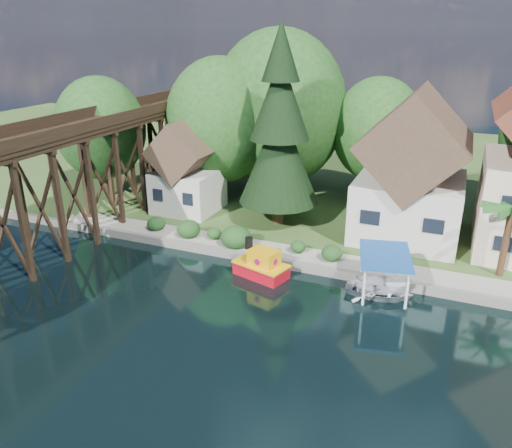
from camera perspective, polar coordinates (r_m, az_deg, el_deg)
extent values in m
plane|color=black|center=(27.77, -2.56, -11.86)|extent=(140.00, 140.00, 0.00)
cube|color=#324E1F|center=(57.79, 11.88, 6.08)|extent=(140.00, 52.00, 0.50)
cube|color=slate|center=(33.10, 9.70, -5.65)|extent=(60.00, 0.40, 0.62)
cube|color=gray|center=(33.86, 13.54, -4.90)|extent=(50.00, 2.60, 0.06)
cube|color=black|center=(35.21, -27.00, 0.45)|extent=(4.00, 0.36, 8.00)
cube|color=black|center=(37.20, -23.39, 2.11)|extent=(4.00, 0.36, 8.00)
cube|color=black|center=(39.35, -20.16, 3.58)|extent=(4.00, 0.36, 8.00)
cube|color=black|center=(41.63, -17.26, 4.89)|extent=(4.00, 0.36, 8.00)
cube|color=black|center=(44.03, -14.66, 6.06)|extent=(4.00, 0.36, 8.00)
cube|color=black|center=(46.52, -12.32, 7.08)|extent=(4.00, 0.36, 8.00)
cube|color=black|center=(49.10, -10.21, 7.99)|extent=(4.00, 0.36, 8.00)
cube|color=black|center=(51.74, -8.31, 8.80)|extent=(4.00, 0.36, 8.00)
cube|color=black|center=(54.45, -6.59, 9.53)|extent=(4.00, 0.36, 8.00)
cube|color=black|center=(39.31, -23.23, 9.27)|extent=(0.35, 44.00, 0.35)
cube|color=black|center=(36.92, -19.33, 9.10)|extent=(0.35, 44.00, 0.35)
cube|color=black|center=(38.04, -21.40, 9.63)|extent=(4.00, 44.00, 0.30)
cube|color=black|center=(39.34, -23.68, 10.49)|extent=(0.12, 44.00, 0.80)
cube|color=black|center=(36.60, -19.20, 10.38)|extent=(0.12, 44.00, 0.80)
cube|color=beige|center=(39.09, 16.95, 1.93)|extent=(7.50, 8.00, 4.50)
cube|color=#463125|center=(37.78, 17.77, 9.00)|extent=(7.64, 8.64, 7.64)
cube|color=black|center=(35.46, 12.88, 0.71)|extent=(1.35, 0.08, 1.00)
cube|color=black|center=(35.10, 19.61, -0.25)|extent=(1.35, 0.08, 1.00)
cube|color=black|center=(35.15, 27.17, 0.51)|extent=(1.53, 0.08, 1.00)
cube|color=beige|center=(43.17, -7.75, 3.84)|extent=(5.00, 5.00, 3.50)
cube|color=#463125|center=(42.23, -7.99, 8.43)|extent=(5.09, 5.40, 5.09)
cube|color=black|center=(41.79, -11.16, 3.27)|extent=(0.90, 0.08, 1.00)
cube|color=black|center=(40.36, -7.83, 2.82)|extent=(0.90, 0.08, 1.00)
cylinder|color=#382314|center=(46.35, -3.93, 5.88)|extent=(0.50, 0.50, 4.50)
ellipsoid|color=#184418|center=(45.30, -4.08, 11.67)|extent=(4.40, 4.40, 5.06)
cylinder|color=#382314|center=(48.31, 2.47, 6.84)|extent=(0.50, 0.50, 4.95)
ellipsoid|color=#184418|center=(47.25, 2.58, 12.98)|extent=(5.00, 5.00, 5.75)
cylinder|color=#382314|center=(47.20, 13.24, 5.35)|extent=(0.50, 0.50, 4.05)
ellipsoid|color=#184418|center=(46.22, 13.70, 10.44)|extent=(4.00, 4.00, 4.60)
cylinder|color=#382314|center=(48.49, -16.77, 5.43)|extent=(0.50, 0.50, 4.05)
ellipsoid|color=#184418|center=(47.54, -17.33, 10.38)|extent=(4.00, 4.00, 4.60)
ellipsoid|color=#1A4017|center=(37.77, -7.72, -0.39)|extent=(1.98, 1.98, 1.53)
ellipsoid|color=#1A4017|center=(37.17, -4.80, -0.92)|extent=(1.54, 1.54, 1.19)
ellipsoid|color=#1A4017|center=(35.84, -2.33, -1.30)|extent=(2.20, 2.20, 1.70)
ellipsoid|color=#1A4017|center=(39.47, -11.34, 0.22)|extent=(1.76, 1.76, 1.36)
ellipsoid|color=#1A4017|center=(34.96, 4.82, -2.44)|extent=(1.54, 1.54, 1.19)
ellipsoid|color=#1A4017|center=(34.06, 8.67, -3.14)|extent=(1.76, 1.76, 1.36)
cylinder|color=#382314|center=(39.92, 2.57, 2.02)|extent=(0.85, 0.85, 2.83)
cone|color=black|center=(38.70, 2.68, 7.95)|extent=(6.23, 6.23, 7.55)
cone|color=black|center=(37.92, 2.79, 14.20)|extent=(4.53, 4.53, 6.14)
cone|color=black|center=(37.63, 2.89, 19.20)|extent=(2.83, 2.83, 4.25)
cylinder|color=#382314|center=(34.84, 26.58, -2.11)|extent=(0.43, 0.43, 4.27)
ellipsoid|color=#18491C|center=(34.06, 27.23, 1.48)|extent=(3.78, 3.78, 0.97)
cube|color=#B60C1A|center=(32.88, 0.59, -5.34)|extent=(3.77, 2.68, 0.91)
cube|color=#F0AB0C|center=(32.66, 0.59, -4.58)|extent=(3.91, 2.82, 0.11)
cube|color=#F0AB0C|center=(32.32, 0.92, -3.93)|extent=(2.12, 1.81, 1.13)
cylinder|color=black|center=(32.72, -0.81, -2.18)|extent=(0.50, 0.50, 0.79)
cylinder|color=#9E0C4B|center=(31.82, 0.14, -4.36)|extent=(0.42, 0.20, 0.41)
cylinder|color=#9E0C4B|center=(32.83, 1.67, -3.52)|extent=(0.42, 0.20, 0.41)
cylinder|color=#9E0C4B|center=(31.84, 2.22, -4.37)|extent=(0.20, 0.42, 0.41)
imported|color=white|center=(31.48, 13.87, -7.29)|extent=(4.16, 3.05, 0.84)
imported|color=white|center=(31.51, 14.23, -6.80)|extent=(3.64, 2.01, 1.33)
cube|color=#1952A3|center=(30.63, 14.57, -3.50)|extent=(3.78, 4.79, 0.16)
cylinder|color=white|center=(29.64, 16.90, -7.25)|extent=(0.16, 0.16, 2.40)
cylinder|color=white|center=(32.95, 16.25, -4.15)|extent=(0.16, 0.16, 2.40)
cylinder|color=white|center=(29.41, 12.24, -7.00)|extent=(0.16, 0.16, 2.40)
cylinder|color=white|center=(32.73, 12.09, -3.91)|extent=(0.16, 0.16, 2.40)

